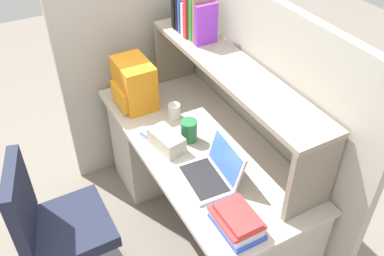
{
  "coord_description": "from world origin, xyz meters",
  "views": [
    {
      "loc": [
        1.65,
        -0.95,
        2.35
      ],
      "look_at": [
        0.0,
        -0.05,
        0.85
      ],
      "focal_mm": 39.89,
      "sensor_mm": 36.0,
      "label": 1
    }
  ],
  "objects_px": {
    "computer_mouse": "(150,132)",
    "office_chair": "(61,236)",
    "backpack": "(134,84)",
    "snack_canister": "(189,131)",
    "paper_cup": "(174,111)",
    "tissue_box": "(167,141)",
    "laptop": "(213,171)"
  },
  "relations": [
    {
      "from": "laptop",
      "to": "paper_cup",
      "type": "bearing_deg",
      "value": 173.5
    },
    {
      "from": "computer_mouse",
      "to": "tissue_box",
      "type": "distance_m",
      "value": 0.17
    },
    {
      "from": "backpack",
      "to": "office_chair",
      "type": "bearing_deg",
      "value": -52.46
    },
    {
      "from": "tissue_box",
      "to": "office_chair",
      "type": "xyz_separation_m",
      "value": [
        0.05,
        -0.69,
        -0.39
      ]
    },
    {
      "from": "computer_mouse",
      "to": "snack_canister",
      "type": "distance_m",
      "value": 0.25
    },
    {
      "from": "office_chair",
      "to": "laptop",
      "type": "bearing_deg",
      "value": -95.16
    },
    {
      "from": "snack_canister",
      "to": "backpack",
      "type": "bearing_deg",
      "value": -164.89
    },
    {
      "from": "paper_cup",
      "to": "office_chair",
      "type": "height_order",
      "value": "office_chair"
    },
    {
      "from": "computer_mouse",
      "to": "tissue_box",
      "type": "relative_size",
      "value": 0.47
    },
    {
      "from": "backpack",
      "to": "office_chair",
      "type": "relative_size",
      "value": 0.33
    },
    {
      "from": "computer_mouse",
      "to": "office_chair",
      "type": "bearing_deg",
      "value": -88.91
    },
    {
      "from": "office_chair",
      "to": "snack_canister",
      "type": "bearing_deg",
      "value": -71.52
    },
    {
      "from": "office_chair",
      "to": "computer_mouse",
      "type": "bearing_deg",
      "value": -57.28
    },
    {
      "from": "computer_mouse",
      "to": "office_chair",
      "type": "height_order",
      "value": "office_chair"
    },
    {
      "from": "laptop",
      "to": "office_chair",
      "type": "relative_size",
      "value": 0.35
    },
    {
      "from": "backpack",
      "to": "computer_mouse",
      "type": "xyz_separation_m",
      "value": [
        0.33,
        -0.05,
        -0.13
      ]
    },
    {
      "from": "backpack",
      "to": "snack_canister",
      "type": "height_order",
      "value": "backpack"
    },
    {
      "from": "backpack",
      "to": "paper_cup",
      "type": "xyz_separation_m",
      "value": [
        0.26,
        0.16,
        -0.1
      ]
    },
    {
      "from": "computer_mouse",
      "to": "snack_canister",
      "type": "bearing_deg",
      "value": 31.9
    },
    {
      "from": "backpack",
      "to": "paper_cup",
      "type": "distance_m",
      "value": 0.32
    },
    {
      "from": "computer_mouse",
      "to": "paper_cup",
      "type": "distance_m",
      "value": 0.22
    },
    {
      "from": "computer_mouse",
      "to": "snack_canister",
      "type": "height_order",
      "value": "snack_canister"
    },
    {
      "from": "paper_cup",
      "to": "tissue_box",
      "type": "xyz_separation_m",
      "value": [
        0.24,
        -0.17,
        0.0
      ]
    },
    {
      "from": "paper_cup",
      "to": "laptop",
      "type": "bearing_deg",
      "value": -6.5
    },
    {
      "from": "backpack",
      "to": "paper_cup",
      "type": "height_order",
      "value": "backpack"
    },
    {
      "from": "paper_cup",
      "to": "tissue_box",
      "type": "relative_size",
      "value": 0.43
    },
    {
      "from": "paper_cup",
      "to": "office_chair",
      "type": "bearing_deg",
      "value": -71.71
    },
    {
      "from": "laptop",
      "to": "computer_mouse",
      "type": "height_order",
      "value": "laptop"
    },
    {
      "from": "laptop",
      "to": "paper_cup",
      "type": "xyz_separation_m",
      "value": [
        -0.58,
        0.07,
        -0.0
      ]
    },
    {
      "from": "paper_cup",
      "to": "office_chair",
      "type": "relative_size",
      "value": 0.1
    },
    {
      "from": "snack_canister",
      "to": "office_chair",
      "type": "bearing_deg",
      "value": -86.77
    },
    {
      "from": "laptop",
      "to": "backpack",
      "type": "xyz_separation_m",
      "value": [
        -0.84,
        -0.09,
        0.1
      ]
    }
  ]
}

